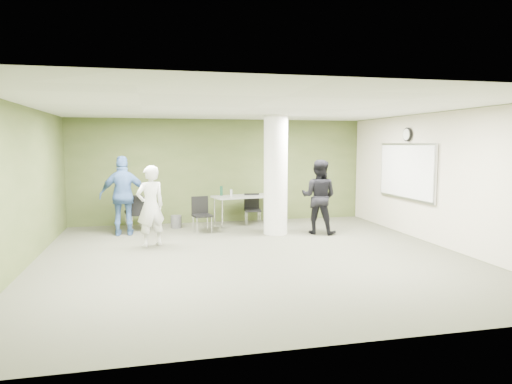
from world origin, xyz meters
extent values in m
plane|color=#4B4C3C|center=(0.00, 0.00, 0.00)|extent=(8.00, 8.00, 0.00)
plane|color=white|center=(0.00, 0.00, 2.80)|extent=(8.00, 8.00, 0.00)
cube|color=#435327|center=(0.00, 4.00, 1.40)|extent=(8.00, 2.80, 0.02)
cube|color=#435327|center=(-4.00, 0.00, 1.40)|extent=(0.02, 8.00, 2.80)
cube|color=beige|center=(4.00, 0.00, 1.40)|extent=(0.02, 8.00, 2.80)
cylinder|color=silver|center=(1.00, 2.00, 1.40)|extent=(0.56, 0.56, 2.80)
cube|color=silver|center=(3.93, 1.20, 1.50)|extent=(0.04, 2.30, 1.30)
cube|color=white|center=(3.91, 1.20, 1.50)|extent=(0.02, 2.20, 1.20)
cylinder|color=black|center=(3.93, 1.20, 2.35)|extent=(0.05, 0.32, 0.32)
cylinder|color=white|center=(3.90, 1.20, 2.35)|extent=(0.02, 0.26, 0.26)
cube|color=#979792|center=(0.52, 3.29, 0.77)|extent=(1.77, 1.05, 0.04)
cylinder|color=silver|center=(-0.15, 2.85, 0.37)|extent=(0.04, 0.04, 0.74)
cylinder|color=silver|center=(1.31, 3.16, 0.37)|extent=(0.04, 0.04, 0.74)
cylinder|color=silver|center=(-0.27, 3.42, 0.37)|extent=(0.04, 0.04, 0.74)
cylinder|color=silver|center=(1.19, 3.73, 0.37)|extent=(0.04, 0.04, 0.74)
cylinder|color=#16442B|center=(-0.08, 3.44, 0.91)|extent=(0.07, 0.07, 0.25)
cylinder|color=#B2B2B7|center=(0.14, 3.20, 0.88)|extent=(0.06, 0.06, 0.18)
cylinder|color=#4C4C4C|center=(-1.27, 3.30, 0.16)|extent=(0.28, 0.28, 0.32)
cube|color=black|center=(-2.32, 3.49, 0.42)|extent=(0.48, 0.48, 0.05)
cube|color=black|center=(-2.30, 3.30, 0.65)|extent=(0.41, 0.09, 0.42)
cylinder|color=silver|center=(-2.17, 3.69, 0.20)|extent=(0.02, 0.02, 0.40)
cylinder|color=silver|center=(-2.52, 3.64, 0.20)|extent=(0.02, 0.02, 0.40)
cylinder|color=silver|center=(-2.12, 3.34, 0.20)|extent=(0.02, 0.02, 0.40)
cylinder|color=silver|center=(-2.47, 3.29, 0.20)|extent=(0.02, 0.02, 0.40)
cube|color=black|center=(-2.21, 3.08, 0.42)|extent=(0.50, 0.50, 0.05)
cube|color=black|center=(-2.24, 2.89, 0.66)|extent=(0.41, 0.11, 0.42)
cylinder|color=silver|center=(-2.00, 3.22, 0.20)|extent=(0.02, 0.02, 0.40)
cylinder|color=silver|center=(-2.35, 3.29, 0.20)|extent=(0.02, 0.02, 0.40)
cylinder|color=silver|center=(-2.06, 2.87, 0.20)|extent=(0.02, 0.02, 0.40)
cylinder|color=silver|center=(-2.41, 2.94, 0.20)|extent=(0.02, 0.02, 0.40)
cube|color=black|center=(-0.69, 2.48, 0.42)|extent=(0.50, 0.50, 0.05)
cube|color=black|center=(-0.72, 2.68, 0.66)|extent=(0.41, 0.11, 0.42)
cylinder|color=silver|center=(-0.84, 2.28, 0.20)|extent=(0.02, 0.02, 0.40)
cylinder|color=silver|center=(-0.48, 2.34, 0.20)|extent=(0.02, 0.02, 0.40)
cylinder|color=silver|center=(-0.90, 2.63, 0.20)|extent=(0.02, 0.02, 0.40)
cylinder|color=silver|center=(-0.54, 2.69, 0.20)|extent=(0.02, 0.02, 0.40)
cube|color=black|center=(0.70, 3.18, 0.41)|extent=(0.45, 0.45, 0.05)
cube|color=black|center=(0.72, 3.37, 0.63)|extent=(0.40, 0.07, 0.41)
cylinder|color=silver|center=(0.52, 3.02, 0.19)|extent=(0.02, 0.02, 0.39)
cylinder|color=silver|center=(0.86, 2.99, 0.19)|extent=(0.02, 0.02, 0.39)
cylinder|color=silver|center=(0.55, 3.36, 0.19)|extent=(0.02, 0.02, 0.39)
cylinder|color=silver|center=(0.89, 3.33, 0.19)|extent=(0.02, 0.02, 0.39)
imported|color=white|center=(-1.89, 1.29, 0.84)|extent=(0.73, 0.63, 1.69)
imported|color=black|center=(2.01, 1.80, 0.88)|extent=(1.08, 1.03, 1.77)
imported|color=#3D6099|center=(-2.50, 2.62, 0.93)|extent=(1.09, 0.46, 1.86)
camera|label=1|loc=(-1.85, -8.34, 2.13)|focal=32.00mm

